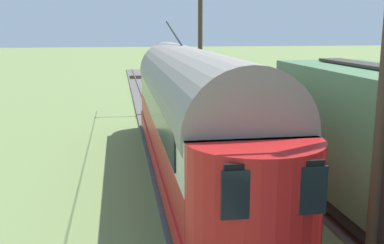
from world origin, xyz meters
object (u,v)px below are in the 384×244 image
(vintage_streetcar, at_px, (191,110))
(catenary_pole_mid_near, at_px, (384,71))
(track_end_bumper, at_px, (217,97))
(catenary_pole_foreground, at_px, (199,41))

(vintage_streetcar, relative_size, catenary_pole_mid_near, 2.13)
(catenary_pole_mid_near, relative_size, track_end_bumper, 4.43)
(catenary_pole_foreground, relative_size, track_end_bumper, 4.43)
(catenary_pole_foreground, bearing_deg, catenary_pole_mid_near, 90.00)
(catenary_pole_mid_near, distance_m, track_end_bumper, 22.25)
(catenary_pole_foreground, bearing_deg, track_end_bumper, -128.11)
(vintage_streetcar, bearing_deg, catenary_pole_foreground, -101.18)
(vintage_streetcar, bearing_deg, track_end_bumper, -105.48)
(track_end_bumper, bearing_deg, catenary_pole_mid_near, 85.87)
(vintage_streetcar, xyz_separation_m, catenary_pole_foreground, (-2.54, -12.87, 1.90))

